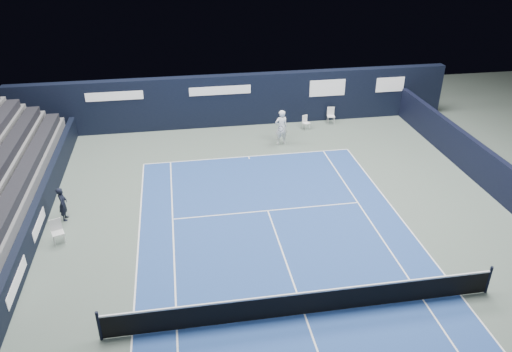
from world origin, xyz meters
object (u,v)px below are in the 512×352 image
(folding_chair_back_a, at_px, (305,120))
(folding_chair_back_b, at_px, (331,114))
(line_judge_chair, at_px, (57,230))
(tennis_net, at_px, (305,302))
(tennis_player, at_px, (281,127))

(folding_chair_back_a, height_order, folding_chair_back_b, folding_chair_back_b)
(folding_chair_back_a, distance_m, line_judge_chair, 15.77)
(tennis_net, bearing_deg, folding_chair_back_b, 70.13)
(folding_chair_back_b, distance_m, line_judge_chair, 17.56)
(folding_chair_back_a, xyz_separation_m, tennis_player, (-1.89, -1.93, 0.44))
(line_judge_chair, bearing_deg, tennis_net, -52.89)
(folding_chair_back_a, height_order, tennis_player, tennis_player)
(folding_chair_back_b, relative_size, line_judge_chair, 1.00)
(line_judge_chair, xyz_separation_m, tennis_player, (10.60, 7.68, 0.43))
(line_judge_chair, bearing_deg, folding_chair_back_b, 15.57)
(folding_chair_back_b, relative_size, tennis_net, 0.08)
(line_judge_chair, bearing_deg, folding_chair_back_a, 17.50)
(folding_chair_back_b, xyz_separation_m, line_judge_chair, (-14.27, -10.23, 0.00))
(tennis_net, xyz_separation_m, tennis_player, (2.03, 13.21, 0.49))
(folding_chair_back_b, distance_m, tennis_net, 16.76)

